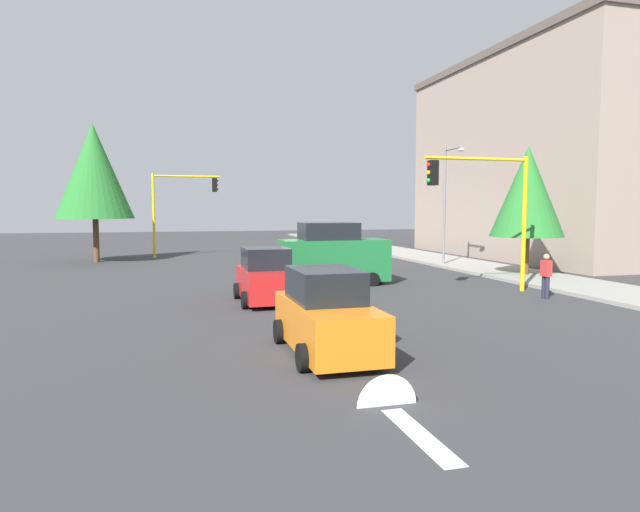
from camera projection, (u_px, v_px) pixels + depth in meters
ground_plane at (310, 279)px, 26.63m from camera, size 120.00×120.00×0.00m
sidewalk_kerb at (455, 263)px, 34.20m from camera, size 80.00×4.00×0.15m
lane_arrow_near at (309, 335)px, 14.78m from camera, size 2.40×1.10×1.10m
lane_arrow_mid at (399, 416)px, 9.01m from camera, size 2.40×1.10×1.10m
apartment_block at (540, 158)px, 38.44m from camera, size 21.25×9.30×13.86m
traffic_signal_near_left at (485, 196)px, 22.03m from camera, size 0.36×4.59×5.50m
traffic_signal_far_right at (180, 199)px, 38.23m from camera, size 0.36×4.59×5.79m
street_lamp_curbside at (448, 192)px, 32.16m from camera, size 2.15×0.28×7.00m
tree_opposite_side at (94, 171)px, 34.77m from camera, size 4.76×4.76×8.73m
tree_roadside_near at (527, 192)px, 27.12m from camera, size 3.55×3.55×6.46m
delivery_van_green at (333, 256)px, 24.74m from camera, size 2.22×4.80×2.77m
car_blue at (338, 254)px, 30.72m from camera, size 4.19×2.05×1.98m
car_orange at (327, 315)px, 12.92m from camera, size 4.13×1.99×1.98m
car_red at (266, 278)px, 20.02m from camera, size 3.61×2.10×1.98m
pedestrian_crossing at (546, 275)px, 20.81m from camera, size 0.40×0.24×1.70m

